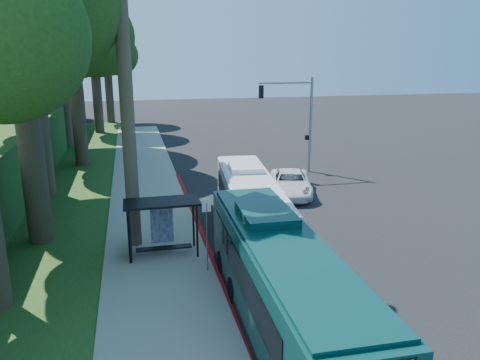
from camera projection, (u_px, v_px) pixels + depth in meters
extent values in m
plane|color=black|center=(293.00, 221.00, 24.86)|extent=(140.00, 140.00, 0.00)
cube|color=gray|center=(154.00, 231.00, 23.23)|extent=(4.50, 70.00, 0.12)
cube|color=#9E1114|center=(213.00, 260.00, 19.98)|extent=(0.25, 30.00, 0.13)
cube|color=#234719|center=(48.00, 209.00, 26.68)|extent=(8.00, 70.00, 0.06)
cube|color=black|center=(162.00, 202.00, 19.84)|extent=(3.20, 1.50, 0.10)
cube|color=black|center=(129.00, 234.00, 19.86)|extent=(0.06, 1.30, 2.20)
cube|color=navy|center=(162.00, 224.00, 20.83)|extent=(1.00, 0.12, 1.70)
cube|color=black|center=(164.00, 248.00, 20.28)|extent=(2.40, 0.40, 0.06)
cube|color=black|center=(130.00, 229.00, 20.44)|extent=(0.08, 0.08, 2.40)
cube|color=black|center=(193.00, 224.00, 21.06)|extent=(0.08, 0.08, 2.40)
cube|color=black|center=(130.00, 239.00, 19.31)|extent=(0.08, 0.08, 2.40)
cube|color=black|center=(197.00, 233.00, 19.93)|extent=(0.08, 0.08, 2.40)
cylinder|color=gray|center=(207.00, 238.00, 18.58)|extent=(0.06, 0.06, 3.00)
cube|color=white|center=(206.00, 205.00, 18.21)|extent=(0.35, 0.04, 0.55)
cylinder|color=gray|center=(310.00, 125.00, 34.40)|extent=(0.20, 0.20, 7.00)
cylinder|color=gray|center=(286.00, 83.00, 33.15)|extent=(4.00, 0.14, 0.14)
cube|color=black|center=(261.00, 92.00, 32.91)|extent=(0.30, 0.30, 0.90)
cube|color=black|center=(307.00, 137.00, 34.58)|extent=(0.25, 0.25, 0.35)
cylinder|color=#4C3F2D|center=(127.00, 105.00, 19.94)|extent=(0.60, 0.60, 13.00)
cylinder|color=#382B1E|center=(29.00, 132.00, 20.73)|extent=(1.10, 1.10, 10.50)
sphere|color=#203E11|center=(51.00, 4.00, 18.58)|extent=(5.60, 5.60, 5.60)
cylinder|color=#382B1E|center=(36.00, 100.00, 27.84)|extent=(1.18, 1.18, 11.90)
cylinder|color=#382B1E|center=(77.00, 103.00, 35.96)|extent=(1.06, 1.06, 9.80)
sphere|color=#203E11|center=(70.00, 21.00, 34.39)|extent=(8.40, 8.40, 8.40)
sphere|color=#203E11|center=(94.00, 36.00, 33.87)|extent=(5.88, 5.88, 5.88)
sphere|color=#203E11|center=(53.00, 34.00, 35.67)|extent=(5.46, 5.46, 5.46)
cylinder|color=#382B1E|center=(62.00, 87.00, 42.86)|extent=(1.14, 1.14, 11.20)
sphere|color=#203E11|center=(55.00, 8.00, 41.06)|extent=(9.60, 9.60, 9.60)
sphere|color=#203E11|center=(77.00, 23.00, 40.46)|extent=(6.72, 6.72, 6.72)
sphere|color=#203E11|center=(39.00, 20.00, 42.52)|extent=(6.24, 6.24, 6.24)
cylinder|color=#382B1E|center=(97.00, 92.00, 51.20)|extent=(1.02, 1.02, 9.10)
sphere|color=#203E11|center=(93.00, 39.00, 49.74)|extent=(8.00, 8.00, 8.00)
sphere|color=#203E11|center=(108.00, 49.00, 49.24)|extent=(5.60, 5.60, 5.60)
sphere|color=#203E11|center=(81.00, 46.00, 50.95)|extent=(5.20, 5.20, 5.20)
cylinder|color=#382B1E|center=(109.00, 90.00, 59.03)|extent=(0.98, 0.98, 8.40)
sphere|color=#203E11|center=(106.00, 47.00, 57.68)|extent=(7.00, 7.00, 7.00)
sphere|color=#203E11|center=(118.00, 55.00, 57.25)|extent=(4.90, 4.90, 4.90)
sphere|color=#203E11|center=(97.00, 53.00, 58.75)|extent=(4.55, 4.55, 4.55)
sphere|color=#203E11|center=(0.00, 36.00, 13.28)|extent=(5.04, 5.04, 5.04)
cube|color=silver|center=(250.00, 206.00, 22.33)|extent=(3.34, 10.82, 2.53)
cube|color=black|center=(250.00, 231.00, 22.67)|extent=(3.37, 10.87, 0.31)
cube|color=black|center=(249.00, 198.00, 22.69)|extent=(3.15, 8.49, 0.98)
cube|color=black|center=(272.00, 245.00, 17.22)|extent=(1.99, 0.31, 1.24)
cube|color=black|center=(237.00, 173.00, 27.30)|extent=(1.81, 0.29, 0.89)
cube|color=#19E533|center=(272.00, 224.00, 17.00)|extent=(1.47, 0.24, 0.25)
cube|color=silver|center=(251.00, 179.00, 21.98)|extent=(3.11, 10.27, 0.11)
cube|color=silver|center=(245.00, 167.00, 23.64)|extent=(1.80, 2.37, 0.31)
cylinder|color=black|center=(238.00, 259.00, 19.24)|extent=(0.36, 0.91, 0.89)
cylinder|color=black|center=(287.00, 256.00, 19.49)|extent=(0.36, 0.91, 0.89)
cylinder|color=black|center=(222.00, 203.00, 26.37)|extent=(0.36, 0.91, 0.89)
cylinder|color=black|center=(258.00, 202.00, 26.62)|extent=(0.36, 0.91, 0.89)
cube|color=#093230|center=(282.00, 283.00, 14.52)|extent=(2.68, 11.62, 2.75)
cube|color=black|center=(281.00, 323.00, 14.90)|extent=(2.70, 11.68, 0.34)
cube|color=black|center=(278.00, 269.00, 14.91)|extent=(2.69, 9.07, 1.06)
cube|color=black|center=(242.00, 214.00, 19.86)|extent=(1.97, 0.15, 0.96)
cube|color=#093230|center=(283.00, 240.00, 14.15)|extent=(2.47, 11.04, 0.12)
cube|color=#093230|center=(266.00, 215.00, 15.93)|extent=(1.77, 2.44, 0.34)
cylinder|color=black|center=(222.00, 263.00, 18.77)|extent=(0.31, 0.97, 0.96)
cylinder|color=black|center=(276.00, 258.00, 19.22)|extent=(0.31, 0.97, 0.96)
imported|color=white|center=(291.00, 183.00, 29.36)|extent=(3.85, 5.83, 1.49)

